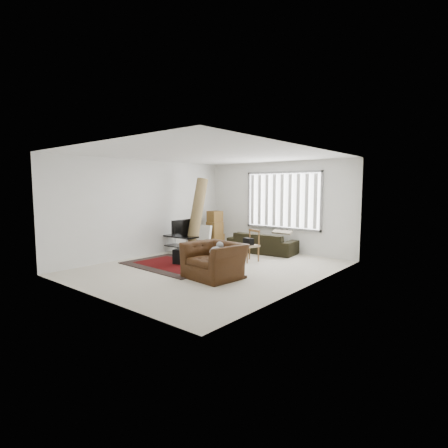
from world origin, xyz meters
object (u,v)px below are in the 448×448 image
(tv_stand, at_px, (181,241))
(moving_boxes, at_px, (215,230))
(side_chair, at_px, (249,244))
(sofa, at_px, (262,240))
(armchair, at_px, (214,258))

(tv_stand, bearing_deg, moving_boxes, 88.72)
(moving_boxes, distance_m, side_chair, 2.42)
(moving_boxes, bearing_deg, side_chair, -27.00)
(side_chair, bearing_deg, tv_stand, -154.71)
(sofa, bearing_deg, side_chair, 102.40)
(side_chair, height_order, armchair, armchair)
(armchair, bearing_deg, moving_boxes, 137.11)
(tv_stand, bearing_deg, armchair, -29.45)
(moving_boxes, relative_size, sofa, 0.58)
(side_chair, bearing_deg, armchair, -61.85)
(moving_boxes, bearing_deg, armchair, -48.91)
(sofa, relative_size, armchair, 1.61)
(tv_stand, height_order, armchair, armchair)
(armchair, bearing_deg, side_chair, 108.81)
(moving_boxes, xyz_separation_m, sofa, (1.75, 0.15, -0.16))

